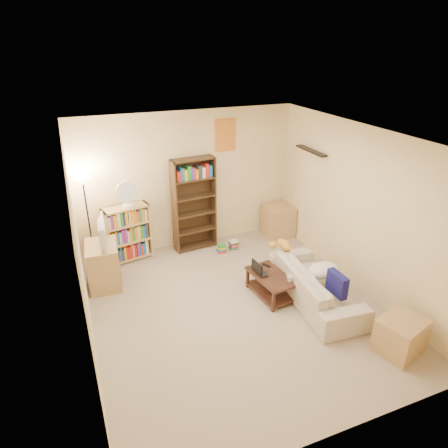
# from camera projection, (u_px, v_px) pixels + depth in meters

# --- Properties ---
(room) EXTENTS (4.50, 4.54, 2.52)m
(room) POSITION_uv_depth(u_px,v_px,m) (238.00, 206.00, 5.17)
(room) COLOR tan
(room) RESTS_ON ground
(sofa) EXTENTS (1.98, 1.05, 0.54)m
(sofa) POSITION_uv_depth(u_px,v_px,m) (315.00, 284.00, 5.92)
(sofa) COLOR beige
(sofa) RESTS_ON ground
(navy_pillow) EXTENTS (0.11, 0.36, 0.32)m
(navy_pillow) POSITION_uv_depth(u_px,v_px,m) (337.00, 284.00, 5.49)
(navy_pillow) COLOR navy
(navy_pillow) RESTS_ON sofa
(cream_blanket) EXTENTS (0.50, 0.36, 0.21)m
(cream_blanket) POSITION_uv_depth(u_px,v_px,m) (323.00, 270.00, 5.91)
(cream_blanket) COLOR white
(cream_blanket) RESTS_ON sofa
(tabby_cat) EXTENTS (0.43, 0.18, 0.15)m
(tabby_cat) POSITION_uv_depth(u_px,v_px,m) (282.00, 245.00, 6.33)
(tabby_cat) COLOR gold
(tabby_cat) RESTS_ON sofa
(coffee_table) EXTENTS (0.53, 0.85, 0.36)m
(coffee_table) POSITION_uv_depth(u_px,v_px,m) (271.00, 283.00, 6.05)
(coffee_table) COLOR #412119
(coffee_table) RESTS_ON ground
(laptop) EXTENTS (0.34, 0.23, 0.03)m
(laptop) POSITION_uv_depth(u_px,v_px,m) (263.00, 271.00, 6.07)
(laptop) COLOR black
(laptop) RESTS_ON coffee_table
(laptop_screen) EXTENTS (0.04, 0.27, 0.18)m
(laptop_screen) POSITION_uv_depth(u_px,v_px,m) (257.00, 267.00, 5.98)
(laptop_screen) COLOR white
(laptop_screen) RESTS_ON laptop
(mug) EXTENTS (0.20, 0.20, 0.10)m
(mug) POSITION_uv_depth(u_px,v_px,m) (290.00, 279.00, 5.82)
(mug) COLOR white
(mug) RESTS_ON coffee_table
(tv_remote) EXTENTS (0.10, 0.15, 0.02)m
(tv_remote) POSITION_uv_depth(u_px,v_px,m) (266.00, 265.00, 6.24)
(tv_remote) COLOR black
(tv_remote) RESTS_ON coffee_table
(tv_stand) EXTENTS (0.52, 0.70, 0.71)m
(tv_stand) POSITION_uv_depth(u_px,v_px,m) (103.00, 265.00, 6.26)
(tv_stand) COLOR tan
(tv_stand) RESTS_ON ground
(television) EXTENTS (0.73, 0.20, 0.41)m
(television) POSITION_uv_depth(u_px,v_px,m) (99.00, 233.00, 6.02)
(television) COLOR black
(television) RESTS_ON tv_stand
(tall_bookshelf) EXTENTS (0.80, 0.33, 1.72)m
(tall_bookshelf) POSITION_uv_depth(u_px,v_px,m) (194.00, 202.00, 7.17)
(tall_bookshelf) COLOR #412B19
(tall_bookshelf) RESTS_ON ground
(short_bookshelf) EXTENTS (0.83, 0.47, 1.01)m
(short_bookshelf) POSITION_uv_depth(u_px,v_px,m) (128.00, 233.00, 6.96)
(short_bookshelf) COLOR #DDBB6C
(short_bookshelf) RESTS_ON ground
(desk_fan) EXTENTS (0.36, 0.20, 0.46)m
(desk_fan) POSITION_uv_depth(u_px,v_px,m) (127.00, 194.00, 6.62)
(desk_fan) COLOR white
(desk_fan) RESTS_ON short_bookshelf
(floor_lamp) EXTENTS (0.28, 0.28, 1.64)m
(floor_lamp) POSITION_uv_depth(u_px,v_px,m) (85.00, 197.00, 6.31)
(floor_lamp) COLOR black
(floor_lamp) RESTS_ON ground
(side_table) EXTENTS (0.56, 0.56, 0.61)m
(side_table) POSITION_uv_depth(u_px,v_px,m) (278.00, 221.00, 7.91)
(side_table) COLOR tan
(side_table) RESTS_ON ground
(end_cabinet) EXTENTS (0.66, 0.60, 0.46)m
(end_cabinet) POSITION_uv_depth(u_px,v_px,m) (401.00, 335.00, 4.96)
(end_cabinet) COLOR tan
(end_cabinet) RESTS_ON ground
(book_stacks) EXTENTS (0.43, 0.17, 0.18)m
(book_stacks) POSITION_uv_depth(u_px,v_px,m) (228.00, 246.00, 7.40)
(book_stacks) COLOR red
(book_stacks) RESTS_ON ground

